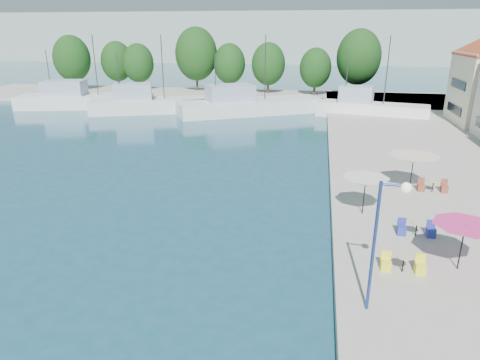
% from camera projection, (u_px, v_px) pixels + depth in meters
% --- Properties ---
extents(quay_far, '(90.00, 16.00, 0.60)m').
position_uv_depth(quay_far, '(236.00, 97.00, 67.39)').
color(quay_far, '#A5A195').
rests_on(quay_far, ground).
extents(hill_west, '(180.00, 40.00, 16.00)m').
position_uv_depth(hill_west, '(225.00, 37.00, 154.89)').
color(hill_west, '#93A097').
rests_on(hill_west, ground).
extents(hill_east, '(140.00, 40.00, 12.00)m').
position_uv_depth(hill_east, '(417.00, 42.00, 162.12)').
color(hill_east, '#93A097').
rests_on(hill_east, ground).
extents(trawler_01, '(18.87, 8.79, 10.20)m').
position_uv_depth(trawler_01, '(82.00, 100.00, 59.89)').
color(trawler_01, silver).
rests_on(trawler_01, ground).
extents(trawler_02, '(16.39, 9.45, 10.20)m').
position_uv_depth(trawler_02, '(149.00, 104.00, 56.49)').
color(trawler_02, silver).
rests_on(trawler_02, ground).
extents(trawler_03, '(19.03, 13.49, 10.20)m').
position_uv_depth(trawler_03, '(247.00, 106.00, 55.56)').
color(trawler_03, silver).
rests_on(trawler_03, ground).
extents(trawler_04, '(13.76, 6.18, 10.20)m').
position_uv_depth(trawler_04, '(369.00, 109.00, 53.10)').
color(trawler_04, white).
rests_on(trawler_04, ground).
extents(tree_01, '(6.11, 6.11, 9.04)m').
position_uv_depth(tree_01, '(72.00, 58.00, 72.04)').
color(tree_01, '#3F2B19').
rests_on(tree_01, quay_far).
extents(tree_02, '(5.42, 5.42, 8.02)m').
position_uv_depth(tree_02, '(117.00, 61.00, 73.98)').
color(tree_02, '#3F2B19').
rests_on(tree_02, quay_far).
extents(tree_03, '(5.21, 5.21, 7.71)m').
position_uv_depth(tree_03, '(138.00, 63.00, 72.50)').
color(tree_03, '#3F2B19').
rests_on(tree_03, quay_far).
extents(tree_04, '(6.99, 6.99, 10.34)m').
position_uv_depth(tree_04, '(196.00, 54.00, 71.27)').
color(tree_04, '#3F2B19').
rests_on(tree_04, quay_far).
extents(tree_05, '(5.25, 5.25, 7.78)m').
position_uv_depth(tree_05, '(229.00, 64.00, 70.70)').
color(tree_05, '#3F2B19').
rests_on(tree_05, quay_far).
extents(tree_06, '(5.39, 5.39, 7.98)m').
position_uv_depth(tree_06, '(268.00, 64.00, 68.51)').
color(tree_06, '#3F2B19').
rests_on(tree_06, quay_far).
extents(tree_07, '(4.90, 4.90, 7.25)m').
position_uv_depth(tree_07, '(315.00, 68.00, 66.49)').
color(tree_07, '#3F2B19').
rests_on(tree_07, quay_far).
extents(tree_08, '(6.78, 6.78, 10.04)m').
position_uv_depth(tree_08, '(359.00, 57.00, 66.05)').
color(tree_08, '#3F2B19').
rests_on(tree_08, quay_far).
extents(umbrella_pink, '(2.66, 2.66, 2.08)m').
position_uv_depth(umbrella_pink, '(465.00, 230.00, 17.86)').
color(umbrella_pink, black).
rests_on(umbrella_pink, quay_right).
extents(umbrella_white, '(2.57, 2.57, 2.15)m').
position_uv_depth(umbrella_white, '(365.00, 182.00, 23.38)').
color(umbrella_white, black).
rests_on(umbrella_white, quay_right).
extents(umbrella_cream, '(3.15, 3.15, 2.28)m').
position_uv_depth(umbrella_cream, '(414.00, 159.00, 27.03)').
color(umbrella_cream, black).
rests_on(umbrella_cream, quay_right).
extents(cafe_table_01, '(1.82, 0.70, 0.76)m').
position_uv_depth(cafe_table_01, '(403.00, 266.00, 18.14)').
color(cafe_table_01, black).
rests_on(cafe_table_01, quay_right).
extents(cafe_table_02, '(1.82, 0.70, 0.76)m').
position_uv_depth(cafe_table_02, '(416.00, 230.00, 21.32)').
color(cafe_table_02, black).
rests_on(cafe_table_02, quay_right).
extents(cafe_table_03, '(1.82, 0.70, 0.76)m').
position_uv_depth(cafe_table_03, '(433.00, 188.00, 27.15)').
color(cafe_table_03, black).
rests_on(cafe_table_03, quay_right).
extents(street_lamp, '(1.04, 0.36, 5.03)m').
position_uv_depth(street_lamp, '(386.00, 224.00, 14.59)').
color(street_lamp, navy).
rests_on(street_lamp, quay_right).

